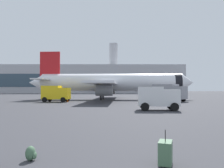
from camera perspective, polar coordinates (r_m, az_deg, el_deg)
airplane_at_gate at (r=47.52m, az=-0.49°, el=0.34°), size 35.75×32.24×10.50m
service_truck at (r=40.79m, az=-14.34°, el=-2.25°), size 5.03×3.03×2.90m
fuel_truck at (r=42.33m, az=14.56°, el=-1.99°), size 5.97×5.91×3.20m
cargo_van at (r=24.81m, az=11.75°, el=-3.34°), size 4.55×2.64×2.60m
safety_cone_near at (r=48.27m, az=10.70°, el=-3.61°), size 0.44×0.44×0.67m
safety_cone_mid at (r=40.21m, az=-11.45°, el=-4.10°), size 0.44×0.44×0.68m
safety_cone_far at (r=45.24m, az=15.40°, el=-3.70°), size 0.44×0.44×0.75m
rolling_suitcase at (r=7.41m, az=13.65°, el=-16.82°), size 0.59×0.74×1.10m
traveller_backpack at (r=8.13m, az=-20.24°, el=-16.53°), size 0.36×0.40×0.48m
terminal_building at (r=115.96m, az=-6.88°, el=1.17°), size 99.00×19.78×26.05m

